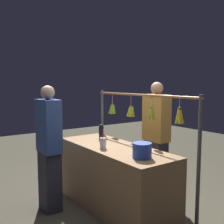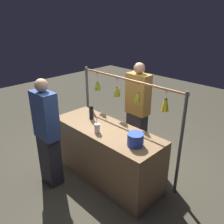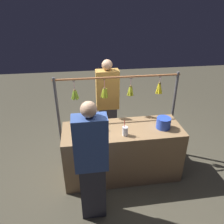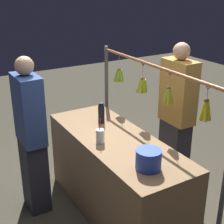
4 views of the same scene
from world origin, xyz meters
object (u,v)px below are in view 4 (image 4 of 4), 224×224
at_px(water_bottle, 101,113).
at_px(customer_person, 31,138).
at_px(drink_cup, 100,136).
at_px(vendor_person, 176,119).
at_px(blue_bucket, 148,159).

bearing_deg(water_bottle, customer_person, 82.15).
distance_m(drink_cup, vendor_person, 1.06).
bearing_deg(vendor_person, customer_person, 75.88).
relative_size(vendor_person, customer_person, 1.03).
height_order(water_bottle, vendor_person, vendor_person).
xyz_separation_m(water_bottle, drink_cup, (-0.41, 0.24, -0.04)).
height_order(blue_bucket, customer_person, customer_person).
bearing_deg(customer_person, vendor_person, -104.12).
distance_m(drink_cup, customer_person, 0.73).
xyz_separation_m(water_bottle, customer_person, (0.10, 0.75, -0.15)).
height_order(water_bottle, drink_cup, drink_cup).
relative_size(water_bottle, blue_bucket, 1.08).
xyz_separation_m(blue_bucket, customer_person, (1.12, 0.63, -0.13)).
distance_m(blue_bucket, customer_person, 1.29).
distance_m(water_bottle, customer_person, 0.77).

